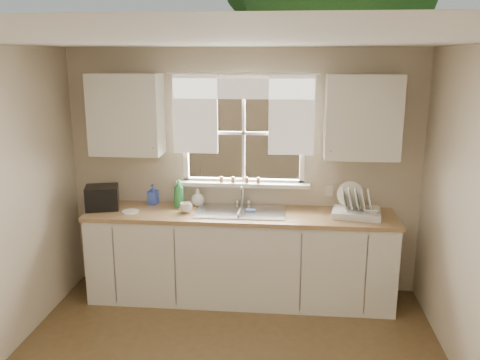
# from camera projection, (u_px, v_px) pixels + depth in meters

# --- Properties ---
(room_walls) EXTENTS (3.62, 4.02, 2.50)m
(room_walls) POSITION_uv_depth(u_px,v_px,m) (214.00, 245.00, 3.23)
(room_walls) COLOR beige
(room_walls) RESTS_ON ground
(ceiling) EXTENTS (3.60, 4.00, 0.02)m
(ceiling) POSITION_uv_depth(u_px,v_px,m) (213.00, 41.00, 3.00)
(ceiling) COLOR silver
(ceiling) RESTS_ON room_walls
(window) EXTENTS (1.38, 0.16, 1.06)m
(window) POSITION_uv_depth(u_px,v_px,m) (243.00, 149.00, 5.17)
(window) COLOR white
(window) RESTS_ON room_walls
(curtains) EXTENTS (1.50, 0.03, 0.81)m
(curtains) POSITION_uv_depth(u_px,v_px,m) (243.00, 106.00, 5.02)
(curtains) COLOR white
(curtains) RESTS_ON room_walls
(base_cabinets) EXTENTS (3.00, 0.62, 0.87)m
(base_cabinets) POSITION_uv_depth(u_px,v_px,m) (240.00, 258.00, 5.11)
(base_cabinets) COLOR silver
(base_cabinets) RESTS_ON ground
(countertop) EXTENTS (3.04, 0.65, 0.04)m
(countertop) POSITION_uv_depth(u_px,v_px,m) (240.00, 215.00, 5.00)
(countertop) COLOR #A17D50
(countertop) RESTS_ON base_cabinets
(upper_cabinet_left) EXTENTS (0.70, 0.33, 0.80)m
(upper_cabinet_left) POSITION_uv_depth(u_px,v_px,m) (126.00, 114.00, 5.03)
(upper_cabinet_left) COLOR silver
(upper_cabinet_left) RESTS_ON room_walls
(upper_cabinet_right) EXTENTS (0.70, 0.33, 0.80)m
(upper_cabinet_right) POSITION_uv_depth(u_px,v_px,m) (362.00, 117.00, 4.81)
(upper_cabinet_right) COLOR silver
(upper_cabinet_right) RESTS_ON room_walls
(wall_outlet) EXTENTS (0.08, 0.01, 0.12)m
(wall_outlet) POSITION_uv_depth(u_px,v_px,m) (329.00, 190.00, 5.17)
(wall_outlet) COLOR beige
(wall_outlet) RESTS_ON room_walls
(sill_jars) EXTENTS (0.42, 0.04, 0.06)m
(sill_jars) POSITION_uv_depth(u_px,v_px,m) (240.00, 180.00, 5.19)
(sill_jars) COLOR brown
(sill_jars) RESTS_ON window
(backyard) EXTENTS (20.00, 10.00, 6.13)m
(backyard) POSITION_uv_depth(u_px,v_px,m) (298.00, 6.00, 10.85)
(backyard) COLOR #335421
(backyard) RESTS_ON ground
(sink) EXTENTS (0.88, 0.52, 0.40)m
(sink) POSITION_uv_depth(u_px,v_px,m) (241.00, 219.00, 5.05)
(sink) COLOR #B7B7BC
(sink) RESTS_ON countertop
(dish_rack) EXTENTS (0.49, 0.40, 0.31)m
(dish_rack) POSITION_uv_depth(u_px,v_px,m) (356.00, 208.00, 4.89)
(dish_rack) COLOR silver
(dish_rack) RESTS_ON countertop
(bowl) EXTENTS (0.19, 0.19, 0.05)m
(bowl) POSITION_uv_depth(u_px,v_px,m) (370.00, 209.00, 4.82)
(bowl) COLOR white
(bowl) RESTS_ON dish_rack
(soap_bottle_a) EXTENTS (0.14, 0.14, 0.29)m
(soap_bottle_a) POSITION_uv_depth(u_px,v_px,m) (179.00, 193.00, 5.17)
(soap_bottle_a) COLOR #2D8B43
(soap_bottle_a) RESTS_ON countertop
(soap_bottle_b) EXTENTS (0.11, 0.11, 0.21)m
(soap_bottle_b) POSITION_uv_depth(u_px,v_px,m) (153.00, 194.00, 5.27)
(soap_bottle_b) COLOR blue
(soap_bottle_b) RESTS_ON countertop
(soap_bottle_c) EXTENTS (0.14, 0.14, 0.18)m
(soap_bottle_c) POSITION_uv_depth(u_px,v_px,m) (198.00, 197.00, 5.22)
(soap_bottle_c) COLOR beige
(soap_bottle_c) RESTS_ON countertop
(saucer) EXTENTS (0.17, 0.17, 0.01)m
(saucer) POSITION_uv_depth(u_px,v_px,m) (130.00, 212.00, 5.02)
(saucer) COLOR white
(saucer) RESTS_ON countertop
(cup) EXTENTS (0.14, 0.14, 0.10)m
(cup) POSITION_uv_depth(u_px,v_px,m) (186.00, 208.00, 5.00)
(cup) COLOR silver
(cup) RESTS_ON countertop
(black_appliance) EXTENTS (0.39, 0.36, 0.23)m
(black_appliance) POSITION_uv_depth(u_px,v_px,m) (102.00, 197.00, 5.11)
(black_appliance) COLOR black
(black_appliance) RESTS_ON countertop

